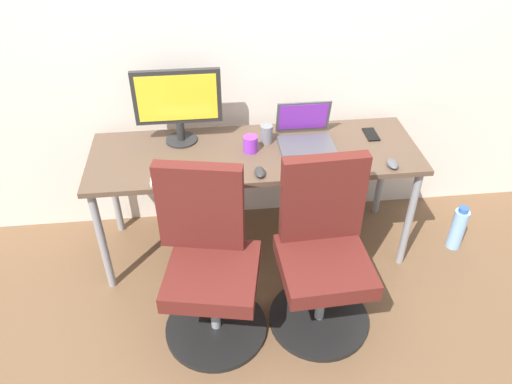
# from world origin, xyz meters

# --- Properties ---
(ground_plane) EXTENTS (5.28, 5.28, 0.00)m
(ground_plane) POSITION_xyz_m (0.00, 0.00, 0.00)
(ground_plane) COLOR brown
(back_wall) EXTENTS (4.40, 0.04, 2.60)m
(back_wall) POSITION_xyz_m (0.00, 0.38, 1.30)
(back_wall) COLOR silver
(back_wall) RESTS_ON ground
(desk) EXTENTS (1.84, 0.60, 0.71)m
(desk) POSITION_xyz_m (0.00, 0.00, 0.64)
(desk) COLOR brown
(desk) RESTS_ON ground
(office_chair_left) EXTENTS (0.54, 0.54, 0.94)m
(office_chair_left) POSITION_xyz_m (-0.29, -0.58, 0.42)
(office_chair_left) COLOR black
(office_chair_left) RESTS_ON ground
(office_chair_right) EXTENTS (0.54, 0.54, 0.94)m
(office_chair_right) POSITION_xyz_m (0.28, -0.58, 0.42)
(office_chair_right) COLOR black
(office_chair_right) RESTS_ON ground
(water_bottle_on_floor) EXTENTS (0.09, 0.09, 0.31)m
(water_bottle_on_floor) POSITION_xyz_m (1.26, -0.15, 0.15)
(water_bottle_on_floor) COLOR #8CBFF2
(water_bottle_on_floor) RESTS_ON ground
(desktop_monitor) EXTENTS (0.48, 0.18, 0.43)m
(desktop_monitor) POSITION_xyz_m (-0.41, 0.16, 0.96)
(desktop_monitor) COLOR #262626
(desktop_monitor) RESTS_ON desk
(open_laptop) EXTENTS (0.31, 0.28, 0.22)m
(open_laptop) POSITION_xyz_m (0.30, 0.07, 0.76)
(open_laptop) COLOR #4C4C51
(open_laptop) RESTS_ON desk
(keyboard_by_monitor) EXTENTS (0.34, 0.12, 0.02)m
(keyboard_by_monitor) POSITION_xyz_m (-0.39, -0.22, 0.72)
(keyboard_by_monitor) COLOR silver
(keyboard_by_monitor) RESTS_ON desk
(keyboard_by_laptop) EXTENTS (0.34, 0.12, 0.02)m
(keyboard_by_laptop) POSITION_xyz_m (0.32, -0.22, 0.72)
(keyboard_by_laptop) COLOR #B7B7B7
(keyboard_by_laptop) RESTS_ON desk
(mouse_by_monitor) EXTENTS (0.06, 0.10, 0.03)m
(mouse_by_monitor) POSITION_xyz_m (0.71, -0.23, 0.72)
(mouse_by_monitor) COLOR #515156
(mouse_by_monitor) RESTS_ON desk
(mouse_by_laptop) EXTENTS (0.06, 0.10, 0.03)m
(mouse_by_laptop) POSITION_xyz_m (-0.00, -0.23, 0.72)
(mouse_by_laptop) COLOR #2D2D2D
(mouse_by_laptop) RESTS_ON desk
(coffee_mug) EXTENTS (0.08, 0.08, 0.09)m
(coffee_mug) POSITION_xyz_m (-0.02, 0.01, 0.75)
(coffee_mug) COLOR purple
(coffee_mug) RESTS_ON desk
(pen_cup) EXTENTS (0.07, 0.07, 0.10)m
(pen_cup) POSITION_xyz_m (0.08, 0.09, 0.76)
(pen_cup) COLOR slate
(pen_cup) RESTS_ON desk
(phone_near_laptop) EXTENTS (0.07, 0.14, 0.01)m
(phone_near_laptop) POSITION_xyz_m (0.70, 0.10, 0.71)
(phone_near_laptop) COLOR black
(phone_near_laptop) RESTS_ON desk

